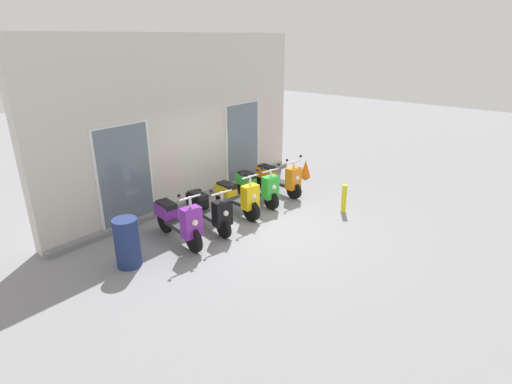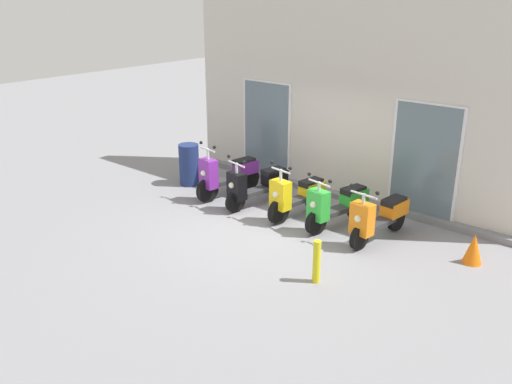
% 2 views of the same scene
% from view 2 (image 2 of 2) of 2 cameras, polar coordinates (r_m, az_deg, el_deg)
% --- Properties ---
extents(ground_plane, '(40.00, 40.00, 0.00)m').
position_cam_2_polar(ground_plane, '(10.45, 1.59, -3.74)').
color(ground_plane, gray).
extents(storefront_facade, '(7.82, 0.50, 4.10)m').
position_cam_2_polar(storefront_facade, '(11.75, 9.09, 8.91)').
color(storefront_facade, beige).
rests_on(storefront_facade, ground_plane).
extents(scooter_purple, '(0.62, 1.67, 1.29)m').
position_cam_2_polar(scooter_purple, '(11.86, -2.96, 1.85)').
color(scooter_purple, black).
rests_on(scooter_purple, ground_plane).
extents(scooter_black, '(0.67, 1.58, 1.15)m').
position_cam_2_polar(scooter_black, '(11.33, 0.08, 0.78)').
color(scooter_black, black).
rests_on(scooter_black, ground_plane).
extents(scooter_yellow, '(0.58, 1.54, 1.21)m').
position_cam_2_polar(scooter_yellow, '(10.82, 4.29, -0.38)').
color(scooter_yellow, black).
rests_on(scooter_yellow, ground_plane).
extents(scooter_green, '(0.68, 1.57, 1.13)m').
position_cam_2_polar(scooter_green, '(10.45, 8.41, -1.31)').
color(scooter_green, black).
rests_on(scooter_green, ground_plane).
extents(scooter_orange, '(0.59, 1.59, 1.14)m').
position_cam_2_polar(scooter_orange, '(10.04, 12.63, -2.52)').
color(scooter_orange, black).
rests_on(scooter_orange, ground_plane).
extents(trash_bin, '(0.46, 0.46, 0.95)m').
position_cam_2_polar(trash_bin, '(12.69, -6.95, 2.84)').
color(trash_bin, navy).
rests_on(trash_bin, ground_plane).
extents(curb_bollard, '(0.12, 0.12, 0.70)m').
position_cam_2_polar(curb_bollard, '(8.52, 6.31, -7.18)').
color(curb_bollard, yellow).
rests_on(curb_bollard, ground_plane).
extents(traffic_cone, '(0.32, 0.32, 0.52)m').
position_cam_2_polar(traffic_cone, '(9.75, 21.63, -5.48)').
color(traffic_cone, orange).
rests_on(traffic_cone, ground_plane).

